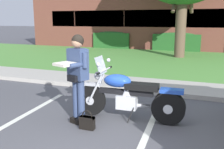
{
  "coord_description": "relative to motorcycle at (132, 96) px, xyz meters",
  "views": [
    {
      "loc": [
        1.61,
        -3.44,
        1.96
      ],
      "look_at": [
        -0.34,
        1.56,
        0.85
      ],
      "focal_mm": 42.2,
      "sensor_mm": 36.0,
      "label": 1
    }
  ],
  "objects": [
    {
      "name": "motorcycle",
      "position": [
        0.0,
        0.0,
        0.0
      ],
      "size": [
        2.24,
        0.82,
        1.26
      ],
      "color": "black",
      "rests_on": "ground"
    },
    {
      "name": "hedge_left",
      "position": [
        -5.22,
        12.45,
        0.16
      ],
      "size": [
        2.61,
        0.9,
        1.24
      ],
      "color": "#235623",
      "rests_on": "ground"
    },
    {
      "name": "brick_building",
      "position": [
        -0.57,
        18.05,
        1.49
      ],
      "size": [
        22.25,
        11.9,
        3.96
      ],
      "color": "brown",
      "rests_on": "ground"
    },
    {
      "name": "rider_person",
      "position": [
        -0.92,
        -0.53,
        0.52
      ],
      "size": [
        0.55,
        0.65,
        1.7
      ],
      "color": "black",
      "rests_on": "ground"
    },
    {
      "name": "handbag",
      "position": [
        -0.62,
        -0.75,
        -0.34
      ],
      "size": [
        0.28,
        0.13,
        0.36
      ],
      "color": "black",
      "rests_on": "ground"
    },
    {
      "name": "concrete_walk",
      "position": [
        -0.15,
        2.82,
        -0.45
      ],
      "size": [
        60.0,
        1.5,
        0.08
      ],
      "primitive_type": "cube",
      "color": "#ADA89E",
      "rests_on": "ground"
    },
    {
      "name": "ground_plane",
      "position": [
        -0.15,
        -1.37,
        -0.49
      ],
      "size": [
        140.0,
        140.0,
        0.0
      ],
      "primitive_type": "plane",
      "color": "#4C4C51"
    },
    {
      "name": "grass_lawn",
      "position": [
        -0.15,
        7.93,
        -0.46
      ],
      "size": [
        60.0,
        8.72,
        0.06
      ],
      "primitive_type": "cube",
      "color": "#518E3D",
      "rests_on": "ground"
    },
    {
      "name": "hedge_center_left",
      "position": [
        -0.83,
        12.45,
        0.16
      ],
      "size": [
        2.97,
        0.9,
        1.24
      ],
      "color": "#235623",
      "rests_on": "ground"
    },
    {
      "name": "curb_strip",
      "position": [
        -0.15,
        1.97,
        -0.43
      ],
      "size": [
        60.0,
        0.2,
        0.12
      ],
      "primitive_type": "cube",
      "color": "#ADA89E",
      "rests_on": "ground"
    },
    {
      "name": "stall_stripe_0",
      "position": [
        -2.12,
        -1.17,
        -0.49
      ],
      "size": [
        0.44,
        4.4,
        0.01
      ],
      "primitive_type": "cube",
      "rotation": [
        0.0,
        0.0,
        0.07
      ],
      "color": "silver",
      "rests_on": "ground"
    }
  ]
}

